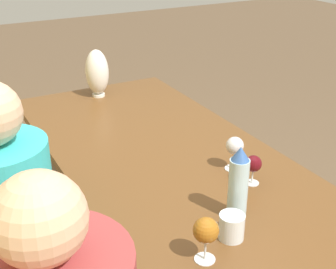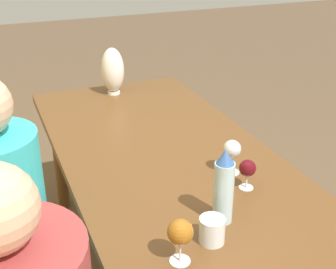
{
  "view_description": "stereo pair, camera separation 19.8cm",
  "coord_description": "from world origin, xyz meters",
  "px_view_note": "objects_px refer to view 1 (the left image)",
  "views": [
    {
      "loc": [
        -1.35,
        0.86,
        1.67
      ],
      "look_at": [
        0.23,
        0.0,
        0.83
      ],
      "focal_mm": 50.0,
      "sensor_mm": 36.0,
      "label": 1
    },
    {
      "loc": [
        -1.44,
        0.68,
        1.67
      ],
      "look_at": [
        0.23,
        0.0,
        0.83
      ],
      "focal_mm": 50.0,
      "sensor_mm": 36.0,
      "label": 2
    }
  ],
  "objects_px": {
    "wine_glass_1": "(235,147)",
    "person_far": "(14,236)",
    "water_bottle": "(238,184)",
    "water_tumbler": "(232,227)",
    "wine_glass_2": "(206,231)",
    "vase": "(98,72)",
    "wine_glass_3": "(253,164)"
  },
  "relations": [
    {
      "from": "vase",
      "to": "wine_glass_3",
      "type": "relative_size",
      "value": 2.29
    },
    {
      "from": "water_tumbler",
      "to": "wine_glass_1",
      "type": "height_order",
      "value": "wine_glass_1"
    },
    {
      "from": "water_tumbler",
      "to": "vase",
      "type": "bearing_deg",
      "value": -3.92
    },
    {
      "from": "water_tumbler",
      "to": "wine_glass_3",
      "type": "distance_m",
      "value": 0.36
    },
    {
      "from": "water_tumbler",
      "to": "vase",
      "type": "xyz_separation_m",
      "value": [
        1.44,
        -0.1,
        0.1
      ]
    },
    {
      "from": "water_bottle",
      "to": "person_far",
      "type": "bearing_deg",
      "value": 63.31
    },
    {
      "from": "vase",
      "to": "wine_glass_1",
      "type": "distance_m",
      "value": 1.09
    },
    {
      "from": "water_bottle",
      "to": "water_tumbler",
      "type": "relative_size",
      "value": 3.1
    },
    {
      "from": "water_bottle",
      "to": "person_far",
      "type": "xyz_separation_m",
      "value": [
        0.35,
        0.69,
        -0.2
      ]
    },
    {
      "from": "wine_glass_2",
      "to": "person_far",
      "type": "xyz_separation_m",
      "value": [
        0.48,
        0.47,
        -0.17
      ]
    },
    {
      "from": "wine_glass_1",
      "to": "person_far",
      "type": "xyz_separation_m",
      "value": [
        0.07,
        0.88,
        -0.17
      ]
    },
    {
      "from": "wine_glass_2",
      "to": "wine_glass_3",
      "type": "bearing_deg",
      "value": -54.18
    },
    {
      "from": "water_bottle",
      "to": "wine_glass_3",
      "type": "height_order",
      "value": "water_bottle"
    },
    {
      "from": "wine_glass_1",
      "to": "wine_glass_3",
      "type": "xyz_separation_m",
      "value": [
        -0.13,
        0.0,
        -0.02
      ]
    },
    {
      "from": "person_far",
      "to": "vase",
      "type": "bearing_deg",
      "value": -34.99
    },
    {
      "from": "water_tumbler",
      "to": "wine_glass_2",
      "type": "distance_m",
      "value": 0.15
    },
    {
      "from": "water_tumbler",
      "to": "wine_glass_2",
      "type": "relative_size",
      "value": 0.59
    },
    {
      "from": "person_far",
      "to": "wine_glass_2",
      "type": "bearing_deg",
      "value": -135.73
    },
    {
      "from": "water_bottle",
      "to": "wine_glass_1",
      "type": "bearing_deg",
      "value": -34.17
    },
    {
      "from": "water_bottle",
      "to": "wine_glass_2",
      "type": "xyz_separation_m",
      "value": [
        -0.14,
        0.22,
        -0.03
      ]
    },
    {
      "from": "wine_glass_1",
      "to": "wine_glass_2",
      "type": "relative_size",
      "value": 0.97
    },
    {
      "from": "wine_glass_2",
      "to": "wine_glass_3",
      "type": "height_order",
      "value": "wine_glass_2"
    },
    {
      "from": "vase",
      "to": "wine_glass_2",
      "type": "distance_m",
      "value": 1.51
    },
    {
      "from": "water_bottle",
      "to": "wine_glass_2",
      "type": "relative_size",
      "value": 1.82
    },
    {
      "from": "water_bottle",
      "to": "wine_glass_3",
      "type": "distance_m",
      "value": 0.24
    },
    {
      "from": "wine_glass_3",
      "to": "wine_glass_1",
      "type": "bearing_deg",
      "value": -1.73
    },
    {
      "from": "wine_glass_1",
      "to": "person_far",
      "type": "bearing_deg",
      "value": 85.53
    },
    {
      "from": "person_far",
      "to": "water_bottle",
      "type": "bearing_deg",
      "value": -116.69
    },
    {
      "from": "water_bottle",
      "to": "water_tumbler",
      "type": "xyz_separation_m",
      "value": [
        -0.09,
        0.08,
        -0.09
      ]
    },
    {
      "from": "vase",
      "to": "water_tumbler",
      "type": "bearing_deg",
      "value": 176.08
    },
    {
      "from": "wine_glass_2",
      "to": "water_bottle",
      "type": "bearing_deg",
      "value": -57.35
    },
    {
      "from": "vase",
      "to": "wine_glass_3",
      "type": "height_order",
      "value": "vase"
    }
  ]
}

